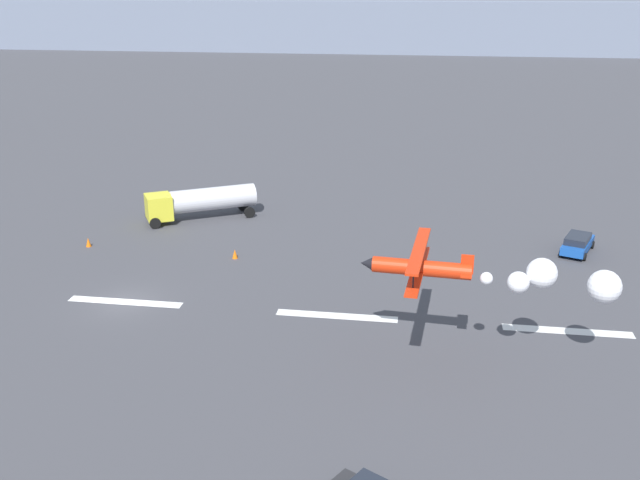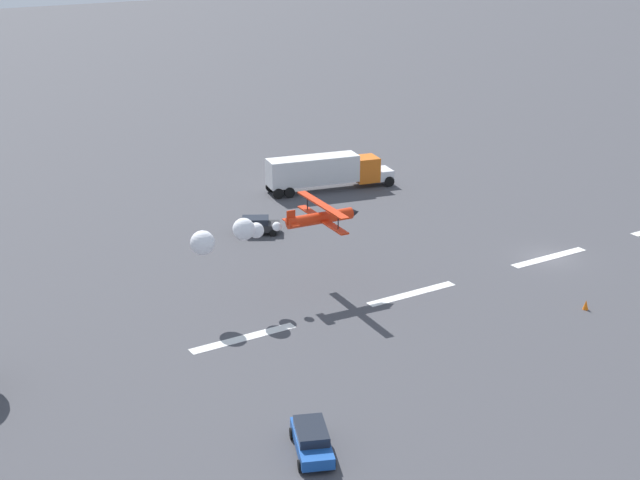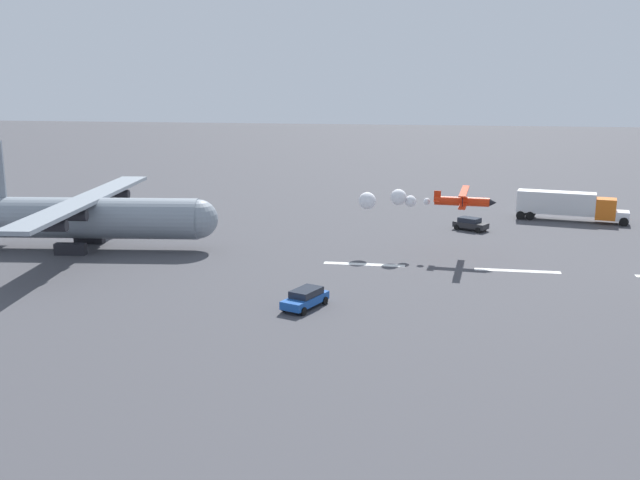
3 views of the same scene
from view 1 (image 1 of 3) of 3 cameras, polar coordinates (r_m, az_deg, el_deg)
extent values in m
plane|color=#424247|center=(50.77, -15.32, -4.80)|extent=(440.00, 440.00, 0.00)
cube|color=white|center=(50.77, -15.32, -4.80)|extent=(8.00, 0.90, 0.01)
cube|color=white|center=(47.03, 1.35, -6.09)|extent=(8.00, 0.90, 0.01)
cube|color=white|center=(47.69, 19.20, -6.90)|extent=(8.00, 0.90, 0.01)
cube|color=slate|center=(230.79, 3.76, 16.67)|extent=(396.00, 16.00, 15.26)
cylinder|color=red|center=(39.88, 8.13, -2.24)|extent=(5.53, 1.33, 0.90)
cube|color=red|center=(39.95, 7.84, -2.41)|extent=(1.28, 7.43, 0.12)
cube|color=red|center=(39.52, 7.92, -0.80)|extent=(1.28, 7.43, 0.12)
cylinder|color=black|center=(37.34, 7.49, -3.04)|extent=(0.08, 0.08, 1.20)
cylinder|color=black|center=(42.15, 8.23, -0.35)|extent=(0.08, 0.08, 1.20)
cube|color=red|center=(39.62, 11.71, -1.91)|extent=(0.71, 0.16, 1.10)
cube|color=red|center=(39.77, 11.67, -2.45)|extent=(0.76, 2.04, 0.08)
cone|color=black|center=(40.22, 3.76, -1.88)|extent=(0.76, 0.82, 0.77)
sphere|color=white|center=(39.63, 13.18, -3.02)|extent=(0.70, 0.70, 0.70)
sphere|color=white|center=(39.69, 15.60, -3.29)|extent=(1.19, 1.19, 1.19)
sphere|color=white|center=(40.06, 17.34, -2.55)|extent=(1.66, 1.66, 1.66)
sphere|color=white|center=(40.73, 21.83, -3.48)|extent=(1.79, 1.79, 1.79)
cube|color=yellow|center=(65.72, -12.79, 2.59)|extent=(3.10, 3.18, 2.20)
cylinder|color=silver|center=(66.50, -8.55, 3.30)|extent=(7.81, 5.71, 2.10)
cylinder|color=black|center=(64.84, -13.06, 1.31)|extent=(1.03, 0.78, 1.00)
cylinder|color=black|center=(66.50, -5.66, 2.21)|extent=(1.03, 0.78, 1.00)
cylinder|color=black|center=(67.10, -13.38, 1.92)|extent=(1.03, 0.78, 1.00)
cylinder|color=black|center=(68.71, -6.21, 2.78)|extent=(1.03, 0.78, 1.00)
cube|color=#194CA5|center=(61.19, 19.92, -0.37)|extent=(3.37, 4.91, 0.65)
cube|color=#1E232D|center=(60.81, 19.95, 0.10)|extent=(2.56, 3.16, 0.55)
cylinder|color=black|center=(62.93, 19.38, -0.07)|extent=(0.44, 0.68, 0.64)
cylinder|color=black|center=(59.96, 18.74, -0.97)|extent=(0.44, 0.68, 0.64)
cylinder|color=black|center=(62.66, 20.98, -0.35)|extent=(0.44, 0.68, 0.64)
cylinder|color=black|center=(59.68, 20.42, -1.27)|extent=(0.44, 0.68, 0.64)
cone|color=orange|center=(61.96, -18.06, -0.17)|extent=(0.44, 0.44, 0.75)
cone|color=orange|center=(56.79, -6.83, -1.11)|extent=(0.44, 0.44, 0.75)
camera|label=2|loc=(99.92, 31.33, 21.88)|focal=51.12mm
camera|label=3|loc=(110.37, 10.20, 18.21)|focal=40.46mm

